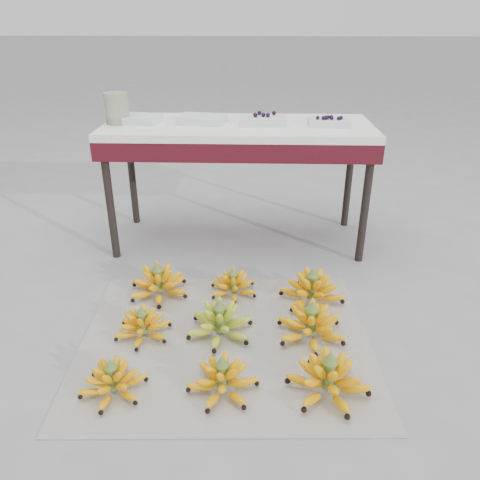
{
  "coord_description": "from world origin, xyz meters",
  "views": [
    {
      "loc": [
        0.19,
        -1.71,
        1.29
      ],
      "look_at": [
        0.12,
        0.31,
        0.31
      ],
      "focal_mm": 35.0,
      "sensor_mm": 36.0,
      "label": 1
    }
  ],
  "objects_px": {
    "bunch_front_center": "(223,379)",
    "tray_left": "(202,119)",
    "tray_far_left": "(137,119)",
    "tray_right": "(263,120)",
    "bunch_front_left": "(113,381)",
    "bunch_back_right": "(312,290)",
    "glass_jar": "(117,108)",
    "vendor_table": "(238,138)",
    "bunch_mid_left": "(143,325)",
    "tray_far_right": "(329,122)",
    "bunch_front_right": "(328,378)",
    "bunch_mid_center": "(220,322)",
    "bunch_back_left": "(159,283)",
    "bunch_back_center": "(233,285)",
    "newspaper_mat": "(226,340)",
    "bunch_mid_right": "(311,325)"
  },
  "relations": [
    {
      "from": "tray_far_left",
      "to": "tray_far_right",
      "type": "relative_size",
      "value": 1.25
    },
    {
      "from": "tray_far_left",
      "to": "tray_right",
      "type": "height_order",
      "value": "tray_right"
    },
    {
      "from": "tray_far_left",
      "to": "bunch_mid_center",
      "type": "bearing_deg",
      "value": -61.61
    },
    {
      "from": "bunch_back_left",
      "to": "tray_far_left",
      "type": "height_order",
      "value": "tray_far_left"
    },
    {
      "from": "bunch_back_center",
      "to": "tray_left",
      "type": "height_order",
      "value": "tray_left"
    },
    {
      "from": "bunch_front_left",
      "to": "bunch_front_right",
      "type": "relative_size",
      "value": 0.69
    },
    {
      "from": "newspaper_mat",
      "to": "bunch_front_left",
      "type": "relative_size",
      "value": 4.46
    },
    {
      "from": "bunch_front_right",
      "to": "tray_left",
      "type": "distance_m",
      "value": 1.6
    },
    {
      "from": "bunch_front_left",
      "to": "tray_far_left",
      "type": "distance_m",
      "value": 1.53
    },
    {
      "from": "tray_right",
      "to": "tray_left",
      "type": "bearing_deg",
      "value": 177.27
    },
    {
      "from": "tray_far_left",
      "to": "bunch_front_center",
      "type": "bearing_deg",
      "value": -66.88
    },
    {
      "from": "tray_far_right",
      "to": "glass_jar",
      "type": "height_order",
      "value": "glass_jar"
    },
    {
      "from": "vendor_table",
      "to": "tray_left",
      "type": "distance_m",
      "value": 0.23
    },
    {
      "from": "newspaper_mat",
      "to": "tray_left",
      "type": "distance_m",
      "value": 1.29
    },
    {
      "from": "bunch_front_left",
      "to": "bunch_back_center",
      "type": "relative_size",
      "value": 0.89
    },
    {
      "from": "bunch_front_center",
      "to": "bunch_front_left",
      "type": "bearing_deg",
      "value": 179.16
    },
    {
      "from": "bunch_back_left",
      "to": "bunch_back_center",
      "type": "relative_size",
      "value": 1.15
    },
    {
      "from": "newspaper_mat",
      "to": "tray_left",
      "type": "height_order",
      "value": "tray_left"
    },
    {
      "from": "bunch_front_left",
      "to": "bunch_mid_center",
      "type": "relative_size",
      "value": 0.73
    },
    {
      "from": "bunch_front_right",
      "to": "bunch_back_right",
      "type": "bearing_deg",
      "value": 65.74
    },
    {
      "from": "bunch_front_center",
      "to": "bunch_mid_left",
      "type": "relative_size",
      "value": 0.87
    },
    {
      "from": "tray_far_right",
      "to": "bunch_back_center",
      "type": "bearing_deg",
      "value": -129.47
    },
    {
      "from": "bunch_front_left",
      "to": "bunch_mid_right",
      "type": "relative_size",
      "value": 0.82
    },
    {
      "from": "bunch_mid_left",
      "to": "bunch_back_left",
      "type": "relative_size",
      "value": 0.89
    },
    {
      "from": "bunch_front_center",
      "to": "tray_far_right",
      "type": "distance_m",
      "value": 1.56
    },
    {
      "from": "bunch_back_left",
      "to": "vendor_table",
      "type": "bearing_deg",
      "value": 46.9
    },
    {
      "from": "bunch_front_left",
      "to": "bunch_mid_left",
      "type": "xyz_separation_m",
      "value": [
        0.04,
        0.35,
        -0.0
      ]
    },
    {
      "from": "newspaper_mat",
      "to": "tray_right",
      "type": "distance_m",
      "value": 1.27
    },
    {
      "from": "tray_far_right",
      "to": "bunch_mid_center",
      "type": "bearing_deg",
      "value": -119.99
    },
    {
      "from": "bunch_front_center",
      "to": "tray_left",
      "type": "distance_m",
      "value": 1.52
    },
    {
      "from": "bunch_mid_left",
      "to": "bunch_mid_center",
      "type": "relative_size",
      "value": 0.84
    },
    {
      "from": "vendor_table",
      "to": "newspaper_mat",
      "type": "bearing_deg",
      "value": -90.93
    },
    {
      "from": "vendor_table",
      "to": "bunch_mid_center",
      "type": "bearing_deg",
      "value": -92.6
    },
    {
      "from": "bunch_front_right",
      "to": "tray_right",
      "type": "xyz_separation_m",
      "value": [
        -0.25,
        1.31,
        0.68
      ]
    },
    {
      "from": "bunch_front_right",
      "to": "tray_left",
      "type": "bearing_deg",
      "value": 89.94
    },
    {
      "from": "bunch_mid_left",
      "to": "tray_far_left",
      "type": "distance_m",
      "value": 1.24
    },
    {
      "from": "bunch_back_center",
      "to": "tray_right",
      "type": "distance_m",
      "value": 0.95
    },
    {
      "from": "tray_far_left",
      "to": "tray_right",
      "type": "bearing_deg",
      "value": -1.03
    },
    {
      "from": "vendor_table",
      "to": "tray_far_right",
      "type": "height_order",
      "value": "tray_far_right"
    },
    {
      "from": "bunch_mid_center",
      "to": "tray_left",
      "type": "height_order",
      "value": "tray_left"
    },
    {
      "from": "bunch_front_center",
      "to": "tray_far_right",
      "type": "relative_size",
      "value": 1.25
    },
    {
      "from": "bunch_back_center",
      "to": "bunch_back_right",
      "type": "distance_m",
      "value": 0.39
    },
    {
      "from": "bunch_mid_left",
      "to": "tray_far_left",
      "type": "bearing_deg",
      "value": 78.36
    },
    {
      "from": "vendor_table",
      "to": "glass_jar",
      "type": "bearing_deg",
      "value": -178.45
    },
    {
      "from": "bunch_mid_center",
      "to": "bunch_back_right",
      "type": "bearing_deg",
      "value": 11.26
    },
    {
      "from": "bunch_back_center",
      "to": "tray_far_left",
      "type": "xyz_separation_m",
      "value": [
        -0.58,
        0.65,
        0.69
      ]
    },
    {
      "from": "bunch_back_right",
      "to": "bunch_back_center",
      "type": "bearing_deg",
      "value": 149.94
    },
    {
      "from": "bunch_back_right",
      "to": "glass_jar",
      "type": "bearing_deg",
      "value": 125.9
    },
    {
      "from": "bunch_mid_center",
      "to": "tray_far_right",
      "type": "xyz_separation_m",
      "value": [
        0.55,
        0.95,
        0.68
      ]
    },
    {
      "from": "bunch_back_right",
      "to": "glass_jar",
      "type": "xyz_separation_m",
      "value": [
        -1.07,
        0.68,
        0.74
      ]
    }
  ]
}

